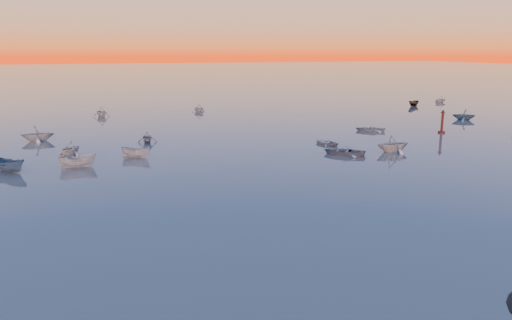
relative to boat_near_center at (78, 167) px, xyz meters
name	(u,v)px	position (x,y,z in m)	size (l,w,h in m)	color
ground	(153,100)	(15.19, 64.70, 0.00)	(600.00, 600.00, 0.00)	#635C53
moored_fleet	(193,132)	(15.19, 17.70, 0.00)	(124.00, 58.00, 1.20)	silver
boat_near_center	(78,167)	(0.00, 0.00, 0.00)	(3.65, 1.54, 1.26)	silver
channel_marker	(442,123)	(48.27, 5.93, 1.35)	(0.96, 0.96, 3.43)	#3F110D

